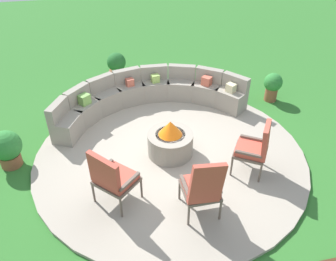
{
  "coord_description": "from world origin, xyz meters",
  "views": [
    {
      "loc": [
        -1.14,
        -5.0,
        4.25
      ],
      "look_at": [
        0.0,
        0.2,
        0.45
      ],
      "focal_mm": 36.88,
      "sensor_mm": 36.0,
      "label": 1
    }
  ],
  "objects_px": {
    "curved_stone_bench": "(147,96)",
    "lounge_chair_back_left": "(256,147)",
    "lounge_chair_front_left": "(112,177)",
    "lounge_chair_front_right": "(203,187)",
    "potted_plant_0": "(117,65)",
    "fire_pit": "(170,141)",
    "potted_plant_2": "(273,85)",
    "potted_plant_1": "(7,148)"
  },
  "relations": [
    {
      "from": "curved_stone_bench",
      "to": "lounge_chair_front_left",
      "type": "height_order",
      "value": "lounge_chair_front_left"
    },
    {
      "from": "potted_plant_1",
      "to": "potted_plant_2",
      "type": "bearing_deg",
      "value": 11.43
    },
    {
      "from": "curved_stone_bench",
      "to": "lounge_chair_front_right",
      "type": "relative_size",
      "value": 3.77
    },
    {
      "from": "potted_plant_2",
      "to": "fire_pit",
      "type": "bearing_deg",
      "value": -151.47
    },
    {
      "from": "lounge_chair_back_left",
      "to": "potted_plant_2",
      "type": "relative_size",
      "value": 1.47
    },
    {
      "from": "lounge_chair_back_left",
      "to": "potted_plant_1",
      "type": "bearing_deg",
      "value": 107.68
    },
    {
      "from": "lounge_chair_front_right",
      "to": "potted_plant_0",
      "type": "height_order",
      "value": "lounge_chair_front_right"
    },
    {
      "from": "lounge_chair_front_left",
      "to": "potted_plant_0",
      "type": "bearing_deg",
      "value": 130.17
    },
    {
      "from": "curved_stone_bench",
      "to": "potted_plant_1",
      "type": "distance_m",
      "value": 3.08
    },
    {
      "from": "lounge_chair_front_left",
      "to": "lounge_chair_front_right",
      "type": "height_order",
      "value": "lounge_chair_front_right"
    },
    {
      "from": "fire_pit",
      "to": "lounge_chair_front_left",
      "type": "relative_size",
      "value": 0.8
    },
    {
      "from": "lounge_chair_front_left",
      "to": "lounge_chair_front_right",
      "type": "xyz_separation_m",
      "value": [
        1.29,
        -0.51,
        0.02
      ]
    },
    {
      "from": "curved_stone_bench",
      "to": "potted_plant_0",
      "type": "height_order",
      "value": "curved_stone_bench"
    },
    {
      "from": "lounge_chair_back_left",
      "to": "potted_plant_0",
      "type": "relative_size",
      "value": 1.44
    },
    {
      "from": "fire_pit",
      "to": "curved_stone_bench",
      "type": "bearing_deg",
      "value": 95.11
    },
    {
      "from": "potted_plant_0",
      "to": "potted_plant_2",
      "type": "distance_m",
      "value": 4.0
    },
    {
      "from": "curved_stone_bench",
      "to": "potted_plant_0",
      "type": "relative_size",
      "value": 6.06
    },
    {
      "from": "potted_plant_0",
      "to": "potted_plant_2",
      "type": "height_order",
      "value": "potted_plant_0"
    },
    {
      "from": "lounge_chair_front_left",
      "to": "potted_plant_0",
      "type": "xyz_separation_m",
      "value": [
        0.49,
        4.53,
        -0.24
      ]
    },
    {
      "from": "lounge_chair_front_left",
      "to": "lounge_chair_front_right",
      "type": "bearing_deg",
      "value": 24.49
    },
    {
      "from": "curved_stone_bench",
      "to": "lounge_chair_front_right",
      "type": "height_order",
      "value": "lounge_chair_front_right"
    },
    {
      "from": "lounge_chair_front_right",
      "to": "fire_pit",
      "type": "bearing_deg",
      "value": 94.53
    },
    {
      "from": "lounge_chair_back_left",
      "to": "curved_stone_bench",
      "type": "bearing_deg",
      "value": 63.61
    },
    {
      "from": "lounge_chair_front_right",
      "to": "potted_plant_0",
      "type": "bearing_deg",
      "value": 98.52
    },
    {
      "from": "lounge_chair_back_left",
      "to": "potted_plant_0",
      "type": "height_order",
      "value": "lounge_chair_back_left"
    },
    {
      "from": "lounge_chair_front_right",
      "to": "potted_plant_1",
      "type": "bearing_deg",
      "value": 147.47
    },
    {
      "from": "curved_stone_bench",
      "to": "lounge_chair_back_left",
      "type": "relative_size",
      "value": 4.2
    },
    {
      "from": "fire_pit",
      "to": "lounge_chair_back_left",
      "type": "height_order",
      "value": "lounge_chair_back_left"
    },
    {
      "from": "lounge_chair_front_right",
      "to": "lounge_chair_back_left",
      "type": "bearing_deg",
      "value": 31.87
    },
    {
      "from": "lounge_chair_front_left",
      "to": "potted_plant_0",
      "type": "distance_m",
      "value": 4.56
    },
    {
      "from": "lounge_chair_front_left",
      "to": "lounge_chair_back_left",
      "type": "relative_size",
      "value": 1.05
    },
    {
      "from": "potted_plant_0",
      "to": "potted_plant_1",
      "type": "xyz_separation_m",
      "value": [
        -2.27,
        -3.12,
        0.02
      ]
    },
    {
      "from": "fire_pit",
      "to": "potted_plant_2",
      "type": "relative_size",
      "value": 1.23
    },
    {
      "from": "curved_stone_bench",
      "to": "lounge_chair_back_left",
      "type": "bearing_deg",
      "value": -59.49
    },
    {
      "from": "curved_stone_bench",
      "to": "lounge_chair_back_left",
      "type": "xyz_separation_m",
      "value": [
        1.47,
        -2.49,
        0.23
      ]
    },
    {
      "from": "fire_pit",
      "to": "potted_plant_0",
      "type": "distance_m",
      "value": 3.56
    },
    {
      "from": "fire_pit",
      "to": "potted_plant_2",
      "type": "distance_m",
      "value": 3.21
    },
    {
      "from": "potted_plant_1",
      "to": "potted_plant_2",
      "type": "height_order",
      "value": "potted_plant_1"
    },
    {
      "from": "fire_pit",
      "to": "curved_stone_bench",
      "type": "xyz_separation_m",
      "value": [
        -0.15,
        1.69,
        0.03
      ]
    },
    {
      "from": "potted_plant_0",
      "to": "lounge_chair_back_left",
      "type": "bearing_deg",
      "value": -65.24
    },
    {
      "from": "curved_stone_bench",
      "to": "potted_plant_2",
      "type": "relative_size",
      "value": 6.18
    },
    {
      "from": "lounge_chair_back_left",
      "to": "potted_plant_1",
      "type": "xyz_separation_m",
      "value": [
        -4.25,
        1.17,
        -0.21
      ]
    }
  ]
}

